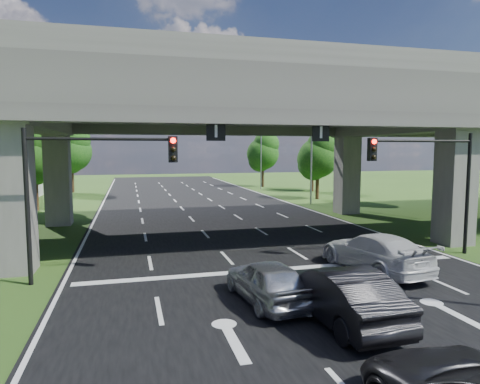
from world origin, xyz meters
name	(u,v)px	position (x,y,z in m)	size (l,w,h in m)	color
ground	(314,297)	(0.00, 0.00, 0.00)	(160.00, 160.00, 0.00)	#2C4B18
road	(242,239)	(0.00, 10.00, 0.01)	(18.00, 120.00, 0.03)	black
overpass	(234,105)	(0.00, 12.00, 7.92)	(80.00, 15.00, 10.00)	#3D3A38
signal_right	(432,171)	(7.82, 3.94, 4.19)	(5.76, 0.54, 6.00)	black
signal_left	(87,176)	(-7.82, 3.94, 4.19)	(5.76, 0.54, 6.00)	black
streetlight_far	(308,143)	(10.10, 24.00, 5.85)	(3.38, 0.25, 10.00)	gray
streetlight_beyond	(258,145)	(10.10, 40.00, 5.85)	(3.38, 0.25, 10.00)	gray
tree_left_near	(35,154)	(-13.95, 26.00, 4.82)	(4.50, 4.50, 7.80)	black
tree_left_mid	(20,160)	(-16.95, 34.00, 4.17)	(3.91, 3.90, 6.76)	black
tree_left_far	(72,150)	(-12.95, 42.00, 5.14)	(4.80, 4.80, 8.32)	black
tree_right_near	(318,157)	(13.05, 28.00, 4.50)	(4.20, 4.20, 7.28)	black
tree_right_mid	(313,158)	(16.05, 36.00, 4.17)	(3.91, 3.90, 6.76)	black
tree_right_far	(263,153)	(12.05, 44.00, 4.82)	(4.50, 4.50, 7.80)	black
car_silver	(267,281)	(-1.80, -0.19, 0.77)	(1.74, 4.34, 1.48)	#AAACB2
car_dark	(341,294)	(-0.16, -2.27, 0.86)	(1.77, 5.07, 1.67)	black
car_white	(374,252)	(3.80, 2.27, 0.84)	(2.26, 5.55, 1.61)	silver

